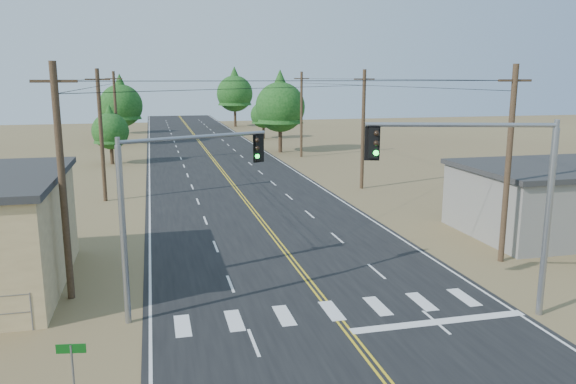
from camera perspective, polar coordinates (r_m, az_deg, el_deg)
name	(u,v)px	position (r m, az deg, el deg)	size (l,w,h in m)	color
road	(244,199)	(43.94, -4.46, -0.73)	(15.00, 200.00, 0.02)	black
utility_pole_left_near	(62,182)	(25.03, -21.96, 0.99)	(1.80, 0.30, 10.00)	#4C3826
utility_pole_left_mid	(101,135)	(44.74, -18.45, 5.56)	(1.80, 0.30, 10.00)	#4C3826
utility_pole_left_far	(116,117)	(64.63, -17.07, 7.32)	(1.80, 0.30, 10.00)	#4C3826
utility_pole_right_near	(508,164)	(30.20, 21.47, 2.71)	(1.80, 0.30, 10.00)	#4C3826
utility_pole_right_mid	(363,129)	(47.83, 7.63, 6.40)	(1.80, 0.30, 10.00)	#4C3826
utility_pole_right_far	(301,114)	(66.81, 1.37, 7.94)	(1.80, 0.30, 10.00)	#4C3826
signal_mast_left	(169,193)	(22.44, -12.03, -0.05)	(6.08, 2.75, 7.22)	gray
signal_mast_right	(495,184)	(23.01, 20.26, 0.81)	(7.02, 2.27, 7.80)	gray
street_sign	(73,374)	(16.45, -20.99, -16.88)	(0.76, 0.15, 2.57)	gray
tree_left_near	(110,127)	(64.14, -17.62, 6.27)	(3.95, 3.95, 6.58)	#3F2D1E
tree_left_mid	(121,101)	(82.94, -16.63, 8.83)	(5.94, 5.94, 9.90)	#3F2D1E
tree_left_far	(117,106)	(99.07, -16.98, 8.34)	(4.52, 4.52, 7.54)	#3F2D1E
tree_right_near	(280,102)	(70.92, -0.80, 9.14)	(6.21, 6.21, 10.35)	#3F2D1E
tree_right_mid	(263,112)	(87.27, -2.52, 8.08)	(3.97, 3.97, 6.61)	#3F2D1E
tree_right_far	(235,90)	(109.15, -5.44, 10.29)	(6.85, 6.85, 11.42)	#3F2D1E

